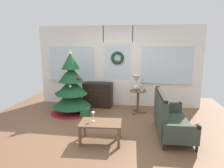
{
  "coord_description": "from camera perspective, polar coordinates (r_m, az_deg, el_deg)",
  "views": [
    {
      "loc": [
        0.8,
        -4.31,
        1.98
      ],
      "look_at": [
        0.05,
        0.55,
        1.0
      ],
      "focal_mm": 32.23,
      "sensor_mm": 36.0,
      "label": 1
    }
  ],
  "objects": [
    {
      "name": "wine_glass",
      "position": [
        4.18,
        -5.33,
        -8.56
      ],
      "size": [
        0.08,
        0.08,
        0.2
      ],
      "color": "silver",
      "rests_on": "coffee_table"
    },
    {
      "name": "back_wall_with_door",
      "position": [
        6.48,
        1.64,
        5.09
      ],
      "size": [
        5.2,
        0.19,
        2.55
      ],
      "color": "white",
      "rests_on": "ground"
    },
    {
      "name": "table_lamp",
      "position": [
        5.81,
        6.91,
        1.02
      ],
      "size": [
        0.28,
        0.28,
        0.44
      ],
      "color": "silver",
      "rests_on": "side_table"
    },
    {
      "name": "coffee_table",
      "position": [
        4.17,
        -3.22,
        -11.57
      ],
      "size": [
        0.87,
        0.57,
        0.43
      ],
      "color": "brown",
      "rests_on": "ground"
    },
    {
      "name": "gift_box",
      "position": [
        5.69,
        -7.58,
        -7.94
      ],
      "size": [
        0.24,
        0.21,
        0.24
      ],
      "primitive_type": "cube",
      "color": "#266633",
      "rests_on": "ground"
    },
    {
      "name": "flower_vase",
      "position": [
        5.74,
        8.43,
        -0.85
      ],
      "size": [
        0.11,
        0.1,
        0.35
      ],
      "color": "#99ADBC",
      "rests_on": "side_table"
    },
    {
      "name": "settee_sofa",
      "position": [
        4.66,
        15.78,
        -9.31
      ],
      "size": [
        0.79,
        1.57,
        0.96
      ],
      "color": "black",
      "rests_on": "ground"
    },
    {
      "name": "side_table",
      "position": [
        5.87,
        7.37,
        -3.66
      ],
      "size": [
        0.5,
        0.48,
        0.67
      ],
      "color": "brown",
      "rests_on": "ground"
    },
    {
      "name": "ground_plane",
      "position": [
        4.81,
        -1.63,
        -13.03
      ],
      "size": [
        6.76,
        6.76,
        0.0
      ],
      "primitive_type": "plane",
      "color": "brown"
    },
    {
      "name": "dresser_cabinet",
      "position": [
        6.46,
        -4.03,
        -3.01
      ],
      "size": [
        0.92,
        0.48,
        0.78
      ],
      "color": "black",
      "rests_on": "ground"
    },
    {
      "name": "christmas_tree",
      "position": [
        5.91,
        -11.41,
        -1.62
      ],
      "size": [
        1.24,
        1.24,
        1.83
      ],
      "color": "#4C331E",
      "rests_on": "ground"
    }
  ]
}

